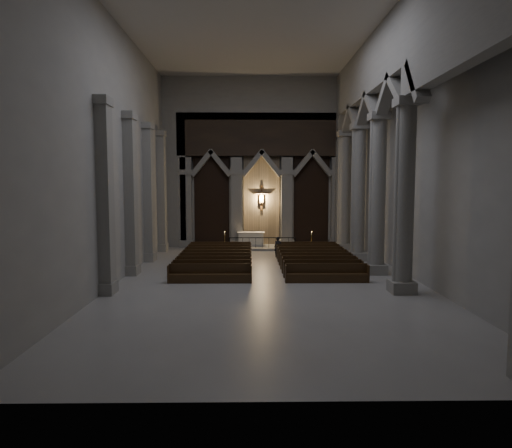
% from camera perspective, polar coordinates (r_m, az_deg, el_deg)
% --- Properties ---
extents(room, '(24.00, 24.10, 12.00)m').
position_cam_1_polar(room, '(21.41, 1.57, 13.26)').
color(room, '#9A9892').
rests_on(room, ground).
extents(sanctuary_wall, '(14.00, 0.77, 12.00)m').
position_cam_1_polar(sanctuary_wall, '(32.79, 0.71, 8.70)').
color(sanctuary_wall, gray).
rests_on(sanctuary_wall, ground).
extents(right_arcade, '(1.00, 24.00, 12.00)m').
position_cam_1_polar(right_arcade, '(23.62, 15.24, 12.87)').
color(right_arcade, gray).
rests_on(right_arcade, ground).
extents(left_pilasters, '(0.60, 13.00, 8.03)m').
position_cam_1_polar(left_pilasters, '(25.37, -14.24, 3.47)').
color(left_pilasters, gray).
rests_on(left_pilasters, ground).
extents(sanctuary_step, '(8.50, 2.60, 0.15)m').
position_cam_1_polar(sanctuary_step, '(32.10, 0.75, -2.93)').
color(sanctuary_step, gray).
rests_on(sanctuary_step, ground).
extents(altar, '(1.91, 0.76, 0.97)m').
position_cam_1_polar(altar, '(32.37, -0.63, -1.85)').
color(altar, silver).
rests_on(altar, sanctuary_step).
extents(altar_rail, '(4.59, 0.09, 0.90)m').
position_cam_1_polar(altar_rail, '(31.21, 0.79, -2.19)').
color(altar_rail, black).
rests_on(altar_rail, ground).
extents(candle_stand_left, '(0.24, 0.24, 1.40)m').
position_cam_1_polar(candle_stand_left, '(30.41, -3.93, -2.81)').
color(candle_stand_left, '#AC9235').
rests_on(candle_stand_left, ground).
extents(candle_stand_right, '(0.22, 0.22, 1.29)m').
position_cam_1_polar(candle_stand_right, '(31.48, 6.93, -2.62)').
color(candle_stand_right, '#AC9235').
rests_on(candle_stand_right, ground).
extents(pews, '(9.26, 8.29, 0.86)m').
position_cam_1_polar(pews, '(25.04, 1.19, -4.74)').
color(pews, black).
rests_on(pews, ground).
extents(worshipper, '(0.51, 0.38, 1.26)m').
position_cam_1_polar(worshipper, '(28.32, 2.76, -2.88)').
color(worshipper, black).
rests_on(worshipper, ground).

